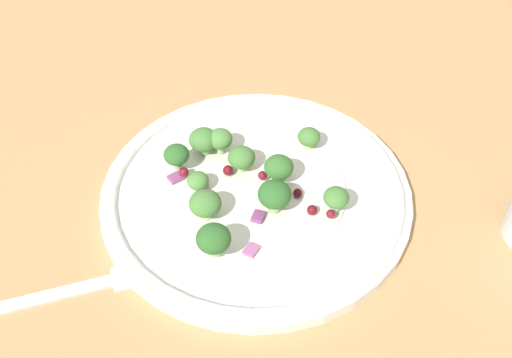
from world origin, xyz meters
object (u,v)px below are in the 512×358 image
at_px(broccoli_floret_0, 242,158).
at_px(broccoli_floret_1, 205,204).
at_px(broccoli_floret_2, 198,181).
at_px(plate, 256,193).
at_px(fork, 57,293).

height_order(broccoli_floret_0, broccoli_floret_1, broccoli_floret_1).
height_order(broccoli_floret_1, broccoli_floret_2, broccoli_floret_1).
distance_m(plate, broccoli_floret_2, 0.06).
relative_size(broccoli_floret_0, broccoli_floret_1, 0.91).
bearing_deg(plate, fork, 169.17).
bearing_deg(broccoli_floret_2, broccoli_floret_1, -119.00).
height_order(plate, fork, plate).
distance_m(broccoli_floret_0, broccoli_floret_1, 0.07).
relative_size(plate, broccoli_floret_0, 11.00).
relative_size(broccoli_floret_1, fork, 0.17).
bearing_deg(broccoli_floret_2, plate, -42.93).
height_order(broccoli_floret_2, fork, broccoli_floret_2).
bearing_deg(broccoli_floret_0, plate, -105.98).
relative_size(plate, broccoli_floret_1, 10.01).
distance_m(broccoli_floret_2, fork, 0.15).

